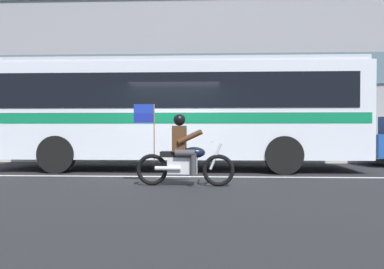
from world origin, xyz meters
The scene contains 7 objects.
ground_plane centered at (0.00, 0.00, 0.00)m, with size 60.00×60.00×0.00m, color black.
sidewalk_curb centered at (0.00, 5.10, 0.07)m, with size 28.00×3.80×0.15m, color #B7B2A8.
lane_center_stripe centered at (0.00, -0.60, 0.00)m, with size 26.60×0.14×0.01m, color silver.
office_building_facade centered at (0.00, 7.39, 5.63)m, with size 28.00×0.89×11.24m.
transit_bus centered at (0.05, 1.19, 1.88)m, with size 10.68×2.65×3.22m.
motorcycle_with_rider centered at (0.42, -2.12, 0.67)m, with size 2.20×0.64×1.78m.
fire_hydrant centered at (0.64, 3.69, 0.52)m, with size 0.22×0.30×0.75m.
Camera 1 is at (0.95, -10.24, 1.27)m, focal length 35.27 mm.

